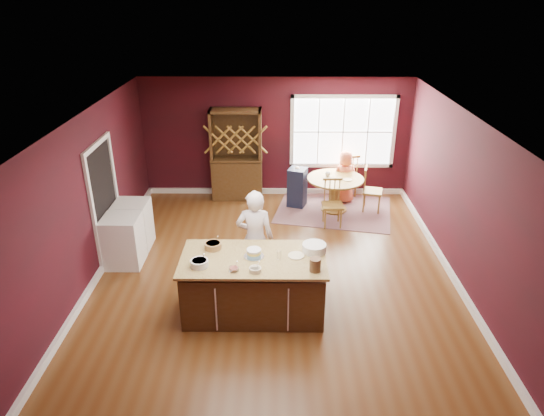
% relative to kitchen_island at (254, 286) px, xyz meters
% --- Properties ---
extents(room_shell, '(7.00, 7.00, 7.00)m').
position_rel_kitchen_island_xyz_m(room_shell, '(0.31, 1.07, 0.91)').
color(room_shell, '#572F12').
rests_on(room_shell, ground).
extents(window, '(2.36, 0.10, 1.66)m').
position_rel_kitchen_island_xyz_m(window, '(1.81, 4.54, 1.06)').
color(window, white).
rests_on(window, room_shell).
extents(doorway, '(0.08, 1.26, 2.13)m').
position_rel_kitchen_island_xyz_m(doorway, '(-2.66, 1.67, 0.59)').
color(doorway, white).
rests_on(doorway, room_shell).
extents(kitchen_island, '(2.10, 1.10, 0.92)m').
position_rel_kitchen_island_xyz_m(kitchen_island, '(0.00, 0.00, 0.00)').
color(kitchen_island, '#3E270D').
rests_on(kitchen_island, ground).
extents(dining_table, '(1.21, 1.21, 0.75)m').
position_rel_kitchen_island_xyz_m(dining_table, '(1.59, 3.62, 0.10)').
color(dining_table, brown).
rests_on(dining_table, ground).
extents(baker, '(0.62, 0.43, 1.65)m').
position_rel_kitchen_island_xyz_m(baker, '(-0.01, 0.76, 0.38)').
color(baker, silver).
rests_on(baker, ground).
extents(layer_cake, '(0.29, 0.29, 0.12)m').
position_rel_kitchen_island_xyz_m(layer_cake, '(0.01, 0.04, 0.54)').
color(layer_cake, white).
rests_on(layer_cake, kitchen_island).
extents(bowl_blue, '(0.25, 0.25, 0.10)m').
position_rel_kitchen_island_xyz_m(bowl_blue, '(-0.74, -0.23, 0.53)').
color(bowl_blue, white).
rests_on(bowl_blue, kitchen_island).
extents(bowl_yellow, '(0.25, 0.25, 0.10)m').
position_rel_kitchen_island_xyz_m(bowl_yellow, '(-0.61, 0.27, 0.53)').
color(bowl_yellow, olive).
rests_on(bowl_yellow, kitchen_island).
extents(bowl_pink, '(0.14, 0.14, 0.05)m').
position_rel_kitchen_island_xyz_m(bowl_pink, '(-0.25, -0.35, 0.51)').
color(bowl_pink, white).
rests_on(bowl_pink, kitchen_island).
extents(bowl_olive, '(0.17, 0.17, 0.06)m').
position_rel_kitchen_island_xyz_m(bowl_olive, '(0.05, -0.36, 0.51)').
color(bowl_olive, beige).
rests_on(bowl_olive, kitchen_island).
extents(drinking_glass, '(0.07, 0.07, 0.14)m').
position_rel_kitchen_island_xyz_m(drinking_glass, '(0.37, -0.03, 0.55)').
color(drinking_glass, white).
rests_on(drinking_glass, kitchen_island).
extents(dinner_plate, '(0.24, 0.24, 0.02)m').
position_rel_kitchen_island_xyz_m(dinner_plate, '(0.62, 0.06, 0.49)').
color(dinner_plate, '#F0E8A4').
rests_on(dinner_plate, kitchen_island).
extents(white_tub, '(0.35, 0.35, 0.12)m').
position_rel_kitchen_island_xyz_m(white_tub, '(0.89, 0.20, 0.54)').
color(white_tub, white).
rests_on(white_tub, kitchen_island).
extents(stoneware_crock, '(0.16, 0.16, 0.19)m').
position_rel_kitchen_island_xyz_m(stoneware_crock, '(0.86, -0.33, 0.58)').
color(stoneware_crock, '#422F22').
rests_on(stoneware_crock, kitchen_island).
extents(rug, '(2.73, 2.31, 0.01)m').
position_rel_kitchen_island_xyz_m(rug, '(1.59, 3.62, -0.43)').
color(rug, brown).
rests_on(rug, ground).
extents(chair_east, '(0.49, 0.50, 1.00)m').
position_rel_kitchen_island_xyz_m(chair_east, '(2.40, 3.61, 0.06)').
color(chair_east, brown).
rests_on(chair_east, ground).
extents(chair_south, '(0.42, 0.41, 0.99)m').
position_rel_kitchen_island_xyz_m(chair_south, '(1.47, 2.87, 0.05)').
color(chair_south, '#9D6238').
rests_on(chair_south, ground).
extents(chair_north, '(0.52, 0.50, 1.04)m').
position_rel_kitchen_island_xyz_m(chair_north, '(1.96, 4.46, 0.08)').
color(chair_north, '#9B6236').
rests_on(chair_north, ground).
extents(seated_woman, '(0.65, 0.50, 1.19)m').
position_rel_kitchen_island_xyz_m(seated_woman, '(1.85, 4.09, 0.16)').
color(seated_woman, '#E16743').
rests_on(seated_woman, ground).
extents(high_chair, '(0.47, 0.47, 0.91)m').
position_rel_kitchen_island_xyz_m(high_chair, '(0.79, 3.85, 0.02)').
color(high_chair, '#17203C').
rests_on(high_chair, ground).
extents(toddler, '(0.18, 0.14, 0.26)m').
position_rel_kitchen_island_xyz_m(toddler, '(0.84, 3.97, 0.37)').
color(toddler, '#8CA5BF').
rests_on(toddler, high_chair).
extents(table_plate, '(0.19, 0.19, 0.01)m').
position_rel_kitchen_island_xyz_m(table_plate, '(1.83, 3.50, 0.32)').
color(table_plate, beige).
rests_on(table_plate, dining_table).
extents(table_cup, '(0.12, 0.12, 0.09)m').
position_rel_kitchen_island_xyz_m(table_cup, '(1.43, 3.73, 0.36)').
color(table_cup, white).
rests_on(table_cup, dining_table).
extents(hutch, '(1.13, 0.47, 2.06)m').
position_rel_kitchen_island_xyz_m(hutch, '(-0.56, 4.29, 0.59)').
color(hutch, '#311E0E').
rests_on(hutch, ground).
extents(washer, '(0.62, 0.60, 0.90)m').
position_rel_kitchen_island_xyz_m(washer, '(-2.33, 1.35, 0.01)').
color(washer, silver).
rests_on(washer, ground).
extents(dryer, '(0.61, 0.60, 0.89)m').
position_rel_kitchen_island_xyz_m(dryer, '(-2.33, 1.99, 0.01)').
color(dryer, silver).
rests_on(dryer, ground).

